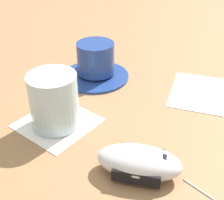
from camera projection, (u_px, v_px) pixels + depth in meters
ground_plane at (122, 109)px, 0.55m from camera, size 3.00×3.00×0.00m
saucer at (95, 75)px, 0.65m from camera, size 0.14×0.14×0.01m
coffee_cup at (95, 57)px, 0.64m from camera, size 0.08×0.10×0.06m
computer_mouse at (139, 162)px, 0.41m from camera, size 0.12×0.07×0.04m
napkin_under_glass at (58, 123)px, 0.52m from camera, size 0.14×0.14×0.00m
drinking_glass at (54, 101)px, 0.49m from camera, size 0.08×0.08×0.09m
napkin_spare at (208, 93)px, 0.59m from camera, size 0.14×0.14×0.00m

